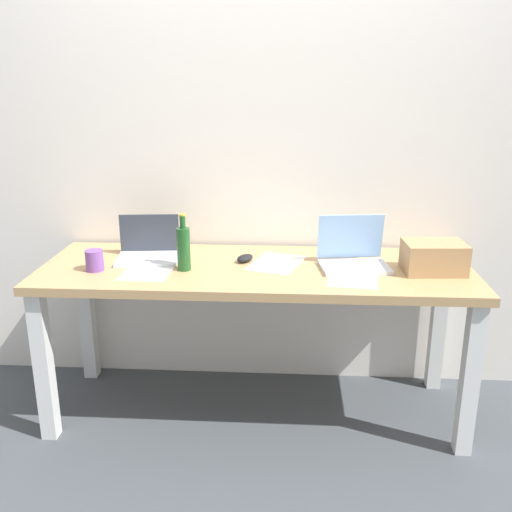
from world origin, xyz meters
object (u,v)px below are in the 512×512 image
Objects in this scene: laptop_right at (353,256)px; computer_mouse at (245,258)px; desk at (256,286)px; laptop_left at (148,250)px; cardboard_box at (434,257)px; coffee_mug at (94,260)px; beer_bottle at (184,248)px.

computer_mouse is at bearing 175.58° from laptop_right.
desk is 0.47m from laptop_right.
laptop_left reaches higher than cardboard_box.
computer_mouse is (-0.06, 0.07, 0.11)m from desk.
computer_mouse is 0.69m from coffee_mug.
computer_mouse is at bearing 173.64° from cardboard_box.
cardboard_box is at bearing -4.86° from laptop_left.
cardboard_box is (0.85, -0.10, 0.05)m from computer_mouse.
beer_bottle reaches higher than desk.
laptop_right is at bearing 25.57° from computer_mouse.
laptop_right is at bearing 170.90° from cardboard_box.
beer_bottle is 1.12m from cardboard_box.
computer_mouse is (0.47, -0.02, -0.02)m from laptop_left.
laptop_left is 1.19× the size of beer_bottle.
desk is 6.42× the size of laptop_left.
beer_bottle is (-0.77, -0.10, 0.05)m from laptop_right.
desk is at bearing -19.86° from computer_mouse.
coffee_mug is (-0.72, -0.10, 0.14)m from desk.
coffee_mug is at bearing -175.15° from beer_bottle.
desk is 5.93× the size of laptop_right.
coffee_mug is (-1.52, -0.08, -0.02)m from cardboard_box.
cardboard_box is (1.32, -0.11, 0.03)m from laptop_left.
beer_bottle reaches higher than laptop_right.
laptop_left is 0.26m from beer_bottle.
desk is 19.87× the size of computer_mouse.
cardboard_box is 2.80× the size of coffee_mug.
beer_bottle is at bearing -177.87° from cardboard_box.
computer_mouse is 1.05× the size of coffee_mug.
laptop_right is 0.78m from beer_bottle.
desk is 0.82m from cardboard_box.
cardboard_box is at bearing -9.10° from laptop_right.
beer_bottle is at bearing -172.72° from laptop_right.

